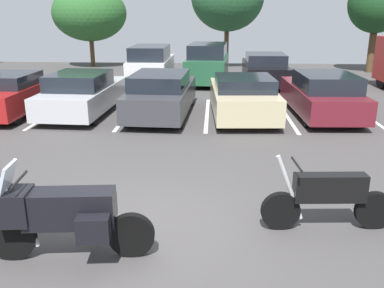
{
  "coord_description": "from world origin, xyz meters",
  "views": [
    {
      "loc": [
        1.14,
        -6.19,
        3.43
      ],
      "look_at": [
        0.71,
        1.9,
        0.82
      ],
      "focal_mm": 39.37,
      "sensor_mm": 36.0,
      "label": 1
    }
  ],
  "objects_px": {
    "car_silver": "(83,93)",
    "car_charcoal": "(162,94)",
    "motorcycle_second": "(328,197)",
    "car_far_green": "(208,64)",
    "car_far_black": "(265,70)",
    "car_far_white": "(151,65)",
    "car_red": "(10,94)",
    "car_maroon": "(322,95)",
    "motorcycle_touring": "(63,214)",
    "car_champagne": "(243,97)"
  },
  "relations": [
    {
      "from": "car_silver",
      "to": "car_charcoal",
      "type": "relative_size",
      "value": 1.0
    },
    {
      "from": "motorcycle_second",
      "to": "car_silver",
      "type": "xyz_separation_m",
      "value": [
        -6.32,
        7.68,
        0.13
      ]
    },
    {
      "from": "car_far_green",
      "to": "car_far_black",
      "type": "distance_m",
      "value": 2.71
    },
    {
      "from": "car_far_white",
      "to": "car_far_black",
      "type": "distance_m",
      "value": 5.37
    },
    {
      "from": "car_far_white",
      "to": "car_far_black",
      "type": "relative_size",
      "value": 0.93
    },
    {
      "from": "car_red",
      "to": "car_far_green",
      "type": "height_order",
      "value": "car_far_green"
    },
    {
      "from": "motorcycle_second",
      "to": "car_maroon",
      "type": "height_order",
      "value": "car_maroon"
    },
    {
      "from": "motorcycle_touring",
      "to": "car_silver",
      "type": "bearing_deg",
      "value": 105.23
    },
    {
      "from": "motorcycle_second",
      "to": "car_charcoal",
      "type": "xyz_separation_m",
      "value": [
        -3.6,
        7.47,
        0.17
      ]
    },
    {
      "from": "car_silver",
      "to": "car_maroon",
      "type": "xyz_separation_m",
      "value": [
        8.06,
        0.08,
        0.02
      ]
    },
    {
      "from": "car_charcoal",
      "to": "car_far_green",
      "type": "height_order",
      "value": "car_far_green"
    },
    {
      "from": "car_far_black",
      "to": "car_champagne",
      "type": "bearing_deg",
      "value": -102.47
    },
    {
      "from": "motorcycle_touring",
      "to": "car_far_black",
      "type": "distance_m",
      "value": 15.49
    },
    {
      "from": "car_silver",
      "to": "car_far_white",
      "type": "height_order",
      "value": "car_far_white"
    },
    {
      "from": "car_champagne",
      "to": "car_far_green",
      "type": "distance_m",
      "value": 6.78
    },
    {
      "from": "car_far_white",
      "to": "motorcycle_second",
      "type": "bearing_deg",
      "value": -70.48
    },
    {
      "from": "car_far_green",
      "to": "car_champagne",
      "type": "bearing_deg",
      "value": -79.21
    },
    {
      "from": "motorcycle_touring",
      "to": "car_far_black",
      "type": "height_order",
      "value": "car_far_black"
    },
    {
      "from": "car_far_white",
      "to": "motorcycle_touring",
      "type": "bearing_deg",
      "value": -86.42
    },
    {
      "from": "car_far_green",
      "to": "motorcycle_touring",
      "type": "bearing_deg",
      "value": -96.65
    },
    {
      "from": "car_charcoal",
      "to": "car_far_black",
      "type": "distance_m",
      "value": 7.53
    },
    {
      "from": "car_silver",
      "to": "car_champagne",
      "type": "bearing_deg",
      "value": -3.28
    },
    {
      "from": "motorcycle_second",
      "to": "car_far_white",
      "type": "distance_m",
      "value": 14.55
    },
    {
      "from": "car_far_white",
      "to": "car_far_black",
      "type": "xyz_separation_m",
      "value": [
        5.37,
        0.07,
        -0.19
      ]
    },
    {
      "from": "car_champagne",
      "to": "car_far_black",
      "type": "distance_m",
      "value": 6.57
    },
    {
      "from": "motorcycle_touring",
      "to": "motorcycle_second",
      "type": "xyz_separation_m",
      "value": [
        3.94,
        1.06,
        -0.14
      ]
    },
    {
      "from": "car_silver",
      "to": "car_far_black",
      "type": "relative_size",
      "value": 1.05
    },
    {
      "from": "car_red",
      "to": "car_silver",
      "type": "xyz_separation_m",
      "value": [
        2.46,
        0.18,
        0.0
      ]
    },
    {
      "from": "car_champagne",
      "to": "car_far_black",
      "type": "bearing_deg",
      "value": 77.53
    },
    {
      "from": "car_red",
      "to": "car_champagne",
      "type": "height_order",
      "value": "car_red"
    },
    {
      "from": "car_charcoal",
      "to": "car_red",
      "type": "bearing_deg",
      "value": 179.72
    },
    {
      "from": "car_charcoal",
      "to": "car_far_green",
      "type": "bearing_deg",
      "value": 77.77
    },
    {
      "from": "car_red",
      "to": "car_far_white",
      "type": "relative_size",
      "value": 1.04
    },
    {
      "from": "motorcycle_second",
      "to": "car_silver",
      "type": "relative_size",
      "value": 0.46
    },
    {
      "from": "motorcycle_touring",
      "to": "car_charcoal",
      "type": "distance_m",
      "value": 8.54
    },
    {
      "from": "car_maroon",
      "to": "car_far_green",
      "type": "xyz_separation_m",
      "value": [
        -3.92,
        6.26,
        0.22
      ]
    },
    {
      "from": "motorcycle_second",
      "to": "car_red",
      "type": "bearing_deg",
      "value": 139.5
    },
    {
      "from": "motorcycle_touring",
      "to": "car_champagne",
      "type": "height_order",
      "value": "motorcycle_touring"
    },
    {
      "from": "car_far_green",
      "to": "car_silver",
      "type": "bearing_deg",
      "value": -123.1
    },
    {
      "from": "motorcycle_touring",
      "to": "car_far_white",
      "type": "xyz_separation_m",
      "value": [
        -0.92,
        14.77,
        0.21
      ]
    },
    {
      "from": "motorcycle_touring",
      "to": "car_far_green",
      "type": "bearing_deg",
      "value": 83.35
    },
    {
      "from": "car_far_white",
      "to": "car_charcoal",
      "type": "bearing_deg",
      "value": -78.57
    },
    {
      "from": "car_charcoal",
      "to": "car_maroon",
      "type": "height_order",
      "value": "car_charcoal"
    },
    {
      "from": "car_maroon",
      "to": "car_far_black",
      "type": "relative_size",
      "value": 1.04
    },
    {
      "from": "motorcycle_touring",
      "to": "car_far_green",
      "type": "distance_m",
      "value": 15.19
    },
    {
      "from": "motorcycle_touring",
      "to": "car_far_black",
      "type": "bearing_deg",
      "value": 73.33
    },
    {
      "from": "motorcycle_second",
      "to": "car_far_black",
      "type": "height_order",
      "value": "car_far_black"
    },
    {
      "from": "car_red",
      "to": "car_maroon",
      "type": "bearing_deg",
      "value": 1.44
    },
    {
      "from": "motorcycle_second",
      "to": "car_far_white",
      "type": "bearing_deg",
      "value": 109.52
    },
    {
      "from": "motorcycle_touring",
      "to": "car_far_green",
      "type": "relative_size",
      "value": 0.53
    }
  ]
}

